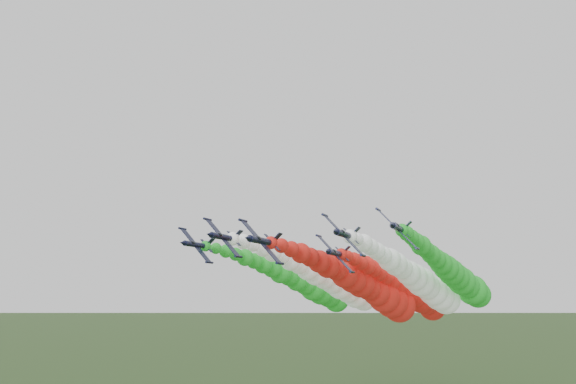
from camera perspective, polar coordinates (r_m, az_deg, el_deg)
name	(u,v)px	position (r m, az deg, el deg)	size (l,w,h in m)	color
jet_lead	(373,291)	(138.20, 8.62, -9.90)	(16.11, 79.32, 19.63)	black
jet_inner_left	(333,282)	(148.06, 4.62, -9.11)	(15.32, 78.53, 18.84)	black
jet_inner_right	(424,284)	(145.12, 13.63, -9.07)	(15.71, 78.92, 19.23)	black
jet_outer_left	(308,285)	(160.65, 2.03, -9.47)	(15.71, 78.92, 19.23)	black
jet_outer_right	(458,278)	(149.46, 16.92, -8.37)	(15.43, 78.64, 18.95)	black
jet_trail	(410,292)	(156.97, 12.28, -9.93)	(15.75, 78.96, 19.27)	black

